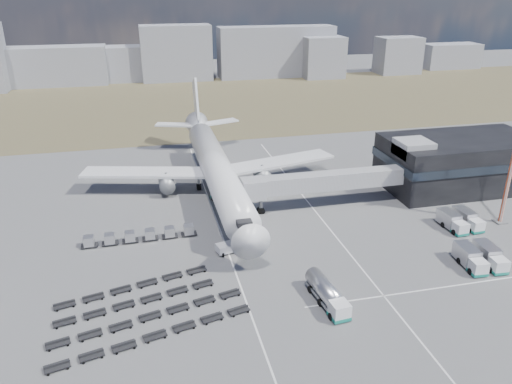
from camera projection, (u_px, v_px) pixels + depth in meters
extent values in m
plane|color=#565659|center=(252.00, 279.00, 69.69)|extent=(420.00, 420.00, 0.00)
cube|color=brown|center=(180.00, 104.00, 168.24)|extent=(420.00, 90.00, 0.01)
cube|color=silver|center=(232.00, 262.00, 73.75)|extent=(0.25, 110.00, 0.01)
cube|color=silver|center=(345.00, 249.00, 77.54)|extent=(0.25, 110.00, 0.01)
cube|color=silver|center=(445.00, 287.00, 67.79)|extent=(40.00, 0.25, 0.01)
cube|color=black|center=(460.00, 162.00, 99.35)|extent=(30.00, 16.00, 10.00)
cube|color=#262D38|center=(461.00, 157.00, 98.88)|extent=(30.40, 16.40, 1.60)
cube|color=#939399|center=(414.00, 148.00, 93.27)|extent=(6.00, 6.00, 3.00)
cube|color=#939399|center=(325.00, 181.00, 89.88)|extent=(29.80, 3.00, 3.00)
cube|color=#939399|center=(253.00, 189.00, 86.61)|extent=(4.00, 3.60, 3.40)
cylinder|color=slate|center=(261.00, 200.00, 88.37)|extent=(0.70, 0.70, 5.10)
cylinder|color=black|center=(261.00, 211.00, 89.19)|extent=(1.40, 0.90, 1.40)
cylinder|color=white|center=(217.00, 170.00, 94.50)|extent=(5.60, 48.00, 5.60)
cone|color=white|center=(247.00, 234.00, 70.76)|extent=(5.60, 5.00, 5.60)
cone|color=white|center=(199.00, 127.00, 119.27)|extent=(5.60, 8.00, 5.60)
cube|color=black|center=(244.00, 223.00, 72.24)|extent=(2.20, 2.00, 0.80)
cube|color=white|center=(147.00, 172.00, 96.71)|extent=(25.59, 11.38, 0.50)
cube|color=white|center=(276.00, 162.00, 102.18)|extent=(25.59, 11.38, 0.50)
cylinder|color=slate|center=(167.00, 183.00, 96.32)|extent=(3.00, 5.00, 3.00)
cylinder|color=slate|center=(262.00, 175.00, 100.32)|extent=(3.00, 5.00, 3.00)
cube|color=white|center=(175.00, 125.00, 119.75)|extent=(9.49, 5.63, 0.35)
cube|color=white|center=(220.00, 122.00, 122.06)|extent=(9.49, 5.63, 0.35)
cube|color=white|center=(196.00, 101.00, 119.73)|extent=(0.50, 9.06, 11.45)
cylinder|color=slate|center=(240.00, 241.00, 77.27)|extent=(0.50, 0.50, 2.50)
cylinder|color=slate|center=(199.00, 184.00, 98.99)|extent=(0.60, 0.60, 2.50)
cylinder|color=slate|center=(230.00, 181.00, 100.34)|extent=(0.60, 0.60, 2.50)
cylinder|color=black|center=(240.00, 245.00, 77.56)|extent=(0.50, 1.20, 1.20)
cube|color=gray|center=(39.00, 67.00, 194.59)|extent=(51.37, 12.00, 14.89)
cube|color=gray|center=(102.00, 64.00, 202.77)|extent=(36.44, 12.00, 13.90)
cube|color=gray|center=(176.00, 53.00, 204.51)|extent=(28.44, 12.00, 22.03)
cube|color=gray|center=(276.00, 52.00, 213.03)|extent=(49.55, 12.00, 20.77)
cube|color=gray|center=(323.00, 57.00, 211.07)|extent=(16.98, 12.00, 16.88)
cube|color=gray|center=(398.00, 55.00, 221.12)|extent=(18.51, 12.00, 15.65)
cube|color=gray|center=(450.00, 56.00, 235.42)|extent=(26.63, 12.00, 11.16)
cube|color=white|center=(340.00, 310.00, 60.88)|extent=(2.39, 2.39, 2.09)
cube|color=#157B6B|center=(339.00, 316.00, 61.20)|extent=(2.49, 2.49, 0.46)
cylinder|color=#BAB9BF|center=(324.00, 288.00, 64.61)|extent=(2.93, 7.02, 2.28)
cube|color=slate|center=(323.00, 295.00, 65.02)|extent=(2.83, 7.01, 0.32)
cylinder|color=black|center=(328.00, 302.00, 63.91)|extent=(2.45, 1.23, 1.00)
cube|color=white|center=(228.00, 248.00, 76.13)|extent=(3.83, 2.75, 1.53)
cube|color=white|center=(222.00, 195.00, 92.55)|extent=(3.67, 6.62, 2.92)
cube|color=#157B6B|center=(222.00, 201.00, 93.02)|extent=(3.79, 6.75, 0.47)
cube|color=white|center=(478.00, 267.00, 70.21)|extent=(2.27, 2.19, 2.03)
cube|color=#157B6B|center=(477.00, 272.00, 70.52)|extent=(2.37, 2.28, 0.42)
cube|color=#BAB9BF|center=(466.00, 254.00, 73.01)|extent=(2.53, 4.41, 2.40)
cube|color=white|center=(499.00, 265.00, 70.66)|extent=(2.27, 2.19, 2.03)
cube|color=#157B6B|center=(498.00, 270.00, 70.97)|extent=(2.37, 2.28, 0.42)
cube|color=#BAB9BF|center=(486.00, 252.00, 73.46)|extent=(2.53, 4.41, 2.40)
cube|color=white|center=(460.00, 228.00, 81.36)|extent=(2.19, 2.10, 1.98)
cube|color=#157B6B|center=(460.00, 232.00, 81.65)|extent=(2.28, 2.20, 0.40)
cube|color=#BAB9BF|center=(449.00, 218.00, 83.99)|extent=(2.41, 4.26, 2.34)
cube|color=white|center=(476.00, 226.00, 82.17)|extent=(2.19, 2.10, 1.98)
cube|color=#157B6B|center=(475.00, 230.00, 82.46)|extent=(2.28, 2.20, 0.40)
cube|color=#BAB9BF|center=(464.00, 216.00, 84.80)|extent=(2.41, 4.26, 2.34)
cube|color=black|center=(90.00, 245.00, 77.85)|extent=(2.57, 1.61, 0.18)
cube|color=#BAB9BF|center=(89.00, 241.00, 77.53)|extent=(1.59, 1.59, 1.46)
cube|color=black|center=(110.00, 243.00, 78.57)|extent=(2.57, 1.61, 0.18)
cube|color=#BAB9BF|center=(110.00, 238.00, 78.25)|extent=(1.59, 1.59, 1.46)
cube|color=black|center=(130.00, 241.00, 79.29)|extent=(2.57, 1.61, 0.18)
cube|color=#BAB9BF|center=(130.00, 236.00, 78.97)|extent=(1.59, 1.59, 1.46)
cube|color=black|center=(150.00, 238.00, 80.01)|extent=(2.57, 1.61, 0.18)
cube|color=#BAB9BF|center=(150.00, 234.00, 79.69)|extent=(1.59, 1.59, 1.46)
cube|color=black|center=(170.00, 236.00, 80.73)|extent=(2.57, 1.61, 0.18)
cube|color=#BAB9BF|center=(169.00, 231.00, 80.41)|extent=(1.59, 1.59, 1.46)
cube|color=black|center=(189.00, 234.00, 81.45)|extent=(2.57, 1.61, 0.18)
cube|color=#BAB9BF|center=(189.00, 229.00, 81.12)|extent=(1.59, 1.59, 1.46)
cube|color=black|center=(155.00, 335.00, 58.06)|extent=(24.76, 7.48, 0.65)
cube|color=black|center=(146.00, 318.00, 61.15)|extent=(24.76, 7.48, 0.65)
cube|color=black|center=(138.00, 301.00, 64.24)|extent=(21.27, 6.59, 0.65)
cube|color=black|center=(130.00, 287.00, 67.33)|extent=(21.27, 6.59, 0.65)
cube|color=#565659|center=(500.00, 222.00, 85.89)|extent=(1.90, 1.90, 0.28)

